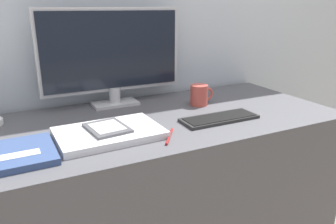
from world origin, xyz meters
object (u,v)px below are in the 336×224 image
Objects in this scene: laptop at (109,133)px; notebook at (19,154)px; pen at (170,137)px; monitor at (112,54)px; ereader at (107,128)px; coffee_mug at (200,95)px; keyboard at (219,118)px.

laptop is 1.55× the size of notebook.
notebook is at bearing 171.33° from pen.
monitor reaches higher than ereader.
coffee_mug is 0.98× the size of pen.
notebook is at bearing -172.91° from laptop.
monitor is 0.44m from laptop.
laptop is 2.09× the size of ereader.
pen is at bearing -31.65° from ereader.
monitor is at bearing 68.41° from ereader.
ereader is at bearing 175.64° from keyboard.
laptop is 3.07× the size of pen.
laptop is at bearing -110.71° from monitor.
laptop is at bearing -63.35° from ereader.
monitor is 2.01× the size of keyboard.
keyboard is 0.44m from ereader.
laptop is at bearing 7.09° from notebook.
coffee_mug is 0.41m from pen.
pen is (0.18, -0.11, -0.01)m from laptop.
laptop reaches higher than pen.
monitor reaches higher than coffee_mug.
keyboard is at bearing -3.47° from laptop.
notebook is at bearing -171.42° from ereader.
laptop is (-0.44, 0.03, 0.01)m from keyboard.
ereader is 1.47× the size of pen.
laptop is 3.14× the size of coffee_mug.
coffee_mug is at bearing 20.25° from ereader.
ereader reaches higher than pen.
monitor is at bearing 69.29° from laptop.
notebook is 0.47m from pen.
ereader is at bearing 8.58° from notebook.
notebook is at bearing -163.92° from coffee_mug.
ereader is 0.28m from notebook.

